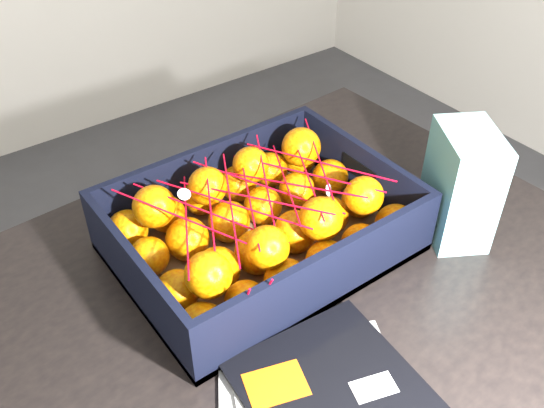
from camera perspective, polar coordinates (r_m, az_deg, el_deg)
table at (r=0.95m, az=-2.67°, el=-14.55°), size 1.24×0.86×0.75m
produce_crate at (r=0.95m, az=-1.07°, el=-2.71°), size 0.43×0.33×0.11m
clementine_heap at (r=0.93m, az=-1.04°, el=-1.75°), size 0.42×0.31×0.12m
mesh_net at (r=0.89m, az=-1.26°, el=0.66°), size 0.36×0.29×0.09m
retail_carton at (r=0.99m, az=17.47°, el=1.72°), size 0.14×0.15×0.19m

